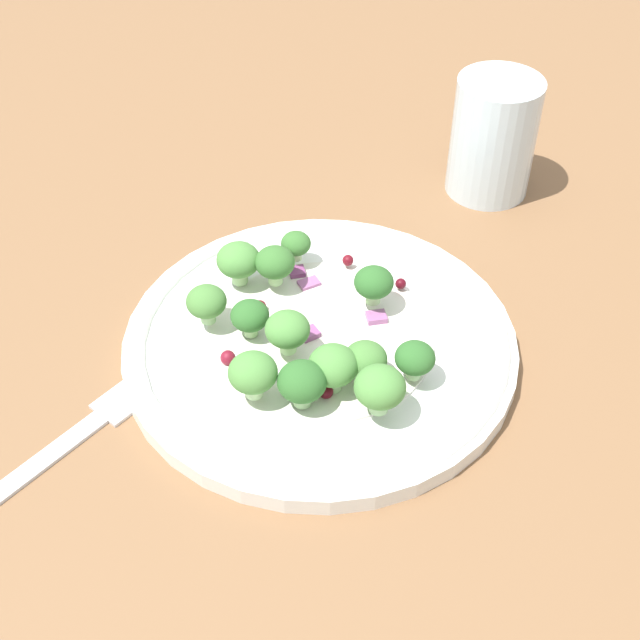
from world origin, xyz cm
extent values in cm
cube|color=brown|center=(0.00, 0.00, -1.00)|extent=(180.00, 180.00, 2.00)
cylinder|color=white|center=(-2.28, 0.98, 0.60)|extent=(24.89, 24.89, 1.20)
torus|color=white|center=(-2.28, 0.98, 1.20)|extent=(23.90, 23.90, 1.00)
cylinder|color=white|center=(-2.28, 0.98, 1.30)|extent=(14.44, 14.44, 0.20)
cylinder|color=#8EB77A|center=(-0.24, -5.32, 2.09)|extent=(0.91, 0.91, 0.91)
ellipsoid|color=#2D6028|center=(-0.24, -5.32, 3.18)|extent=(2.42, 2.42, 1.81)
cylinder|color=#8EB77A|center=(-6.50, -3.06, 2.06)|extent=(1.07, 1.07, 1.07)
ellipsoid|color=#2D6028|center=(-6.50, -3.06, 3.35)|extent=(2.86, 2.86, 2.15)
cylinder|color=#8EB77A|center=(-7.47, 5.86, 2.33)|extent=(0.96, 0.96, 0.96)
ellipsoid|color=#477A38|center=(-7.47, 5.86, 3.47)|extent=(2.55, 2.55, 1.91)
cylinder|color=#9EC684|center=(-5.75, 3.58, 1.94)|extent=(0.91, 0.91, 0.91)
ellipsoid|color=#2D6028|center=(-5.75, 3.58, 3.03)|extent=(2.42, 2.42, 1.82)
cylinder|color=#9EC684|center=(-3.65, 8.19, 2.11)|extent=(1.09, 1.09, 1.09)
ellipsoid|color=#4C843D|center=(-3.65, 8.19, 3.42)|extent=(2.90, 2.90, 2.18)
cylinder|color=#ADD18E|center=(-8.50, -1.04, 2.31)|extent=(1.08, 1.08, 1.08)
ellipsoid|color=#4C843D|center=(-8.50, -1.04, 3.60)|extent=(2.87, 2.87, 2.15)
cylinder|color=#9EC684|center=(-4.90, 0.69, 2.39)|extent=(1.03, 1.03, 1.03)
ellipsoid|color=#4C843D|center=(-4.90, 0.69, 3.63)|extent=(2.74, 2.74, 2.05)
cylinder|color=#9EC684|center=(-1.94, 6.43, 2.36)|extent=(0.99, 0.99, 0.99)
ellipsoid|color=#386B2D|center=(-1.94, 6.43, 3.55)|extent=(2.64, 2.64, 1.98)
cylinder|color=#ADD18E|center=(0.59, 7.66, 2.22)|extent=(0.77, 0.77, 0.77)
ellipsoid|color=#386B2D|center=(0.59, 7.66, 3.15)|extent=(2.05, 2.05, 1.54)
cylinder|color=#8EB77A|center=(-2.33, -3.61, 1.91)|extent=(0.97, 0.97, 0.97)
ellipsoid|color=#477A38|center=(-2.33, -3.61, 3.07)|extent=(2.58, 2.58, 1.93)
cylinder|color=#9EC684|center=(1.98, 1.01, 2.46)|extent=(0.96, 0.96, 0.96)
ellipsoid|color=#2D6028|center=(1.98, 1.01, 3.60)|extent=(2.55, 2.55, 1.91)
cylinder|color=#8EB77A|center=(-3.43, -6.25, 2.39)|extent=(1.11, 1.11, 1.11)
ellipsoid|color=#4C843D|center=(-3.43, -6.25, 3.72)|extent=(2.95, 2.95, 2.21)
cylinder|color=#9EC684|center=(-4.29, -3.05, 1.96)|extent=(1.11, 1.11, 1.11)
ellipsoid|color=#4C843D|center=(-4.29, -3.05, 3.29)|extent=(2.95, 2.95, 2.21)
sphere|color=maroon|center=(-8.18, 2.41, 1.75)|extent=(0.94, 0.94, 0.94)
sphere|color=maroon|center=(-1.52, -4.33, 1.99)|extent=(0.83, 0.83, 0.83)
sphere|color=#4C0A14|center=(-4.99, -3.31, 1.71)|extent=(0.88, 0.88, 0.88)
sphere|color=maroon|center=(-2.60, -3.78, 1.78)|extent=(0.80, 0.80, 0.80)
sphere|color=maroon|center=(3.20, 5.23, 2.01)|extent=(0.78, 0.78, 0.78)
sphere|color=#4C0A14|center=(4.62, 1.33, 1.90)|extent=(0.74, 0.74, 0.74)
sphere|color=maroon|center=(-4.05, 5.13, 1.76)|extent=(0.79, 0.79, 0.79)
cube|color=#A35B93|center=(1.48, 0.25, 1.55)|extent=(1.57, 1.46, 0.51)
cube|color=#843D75|center=(0.12, 6.74, 1.52)|extent=(1.36, 1.35, 0.48)
cube|color=#A35B93|center=(-0.04, 5.35, 1.46)|extent=(1.52, 1.15, 0.36)
cube|color=#934C84|center=(-2.86, 1.34, 1.55)|extent=(1.25, 1.10, 0.45)
cube|color=silver|center=(-14.31, 4.52, 0.25)|extent=(4.07, 3.19, 0.50)
cylinder|color=silver|center=(19.09, 7.89, 4.63)|extent=(6.44, 6.44, 9.26)
camera|label=1|loc=(-25.19, -30.31, 39.29)|focal=48.31mm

